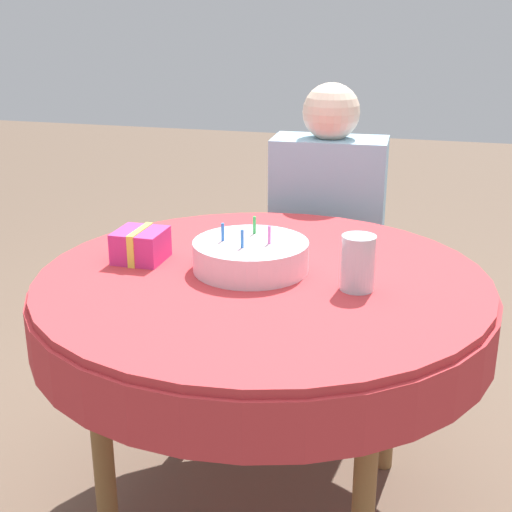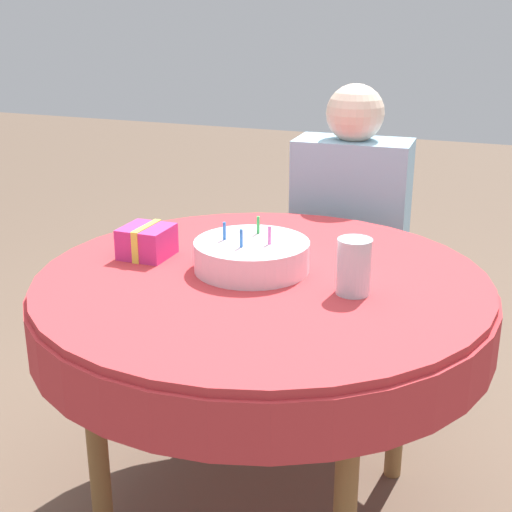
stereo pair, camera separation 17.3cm
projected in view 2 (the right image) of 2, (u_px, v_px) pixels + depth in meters
name	position (u px, v px, depth m)	size (l,w,h in m)	color
ground_plane	(261.00, 512.00, 1.97)	(12.00, 12.00, 0.00)	brown
dining_table	(262.00, 307.00, 1.77)	(1.12, 1.12, 0.70)	#BC3338
chair	(352.00, 257.00, 2.54)	(0.38, 0.38, 0.89)	brown
person	(349.00, 216.00, 2.40)	(0.39, 0.31, 1.09)	beige
birthday_cake	(252.00, 255.00, 1.76)	(0.29, 0.29, 0.12)	silver
drinking_glass	(354.00, 266.00, 1.61)	(0.08, 0.08, 0.13)	silver
gift_box	(147.00, 242.00, 1.85)	(0.12, 0.13, 0.09)	#D13384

